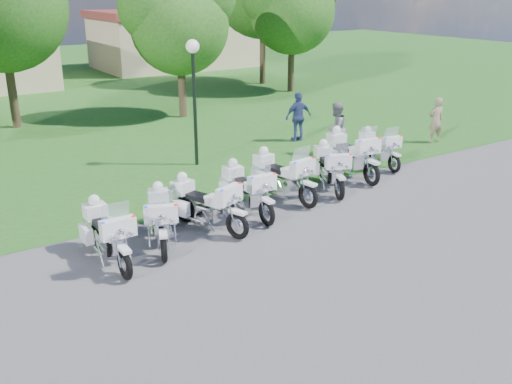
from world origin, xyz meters
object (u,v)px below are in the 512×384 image
motorcycle_4 (282,175)px  bystander_a (436,120)px  motorcycle_1 (161,217)px  motorcycle_0 (107,233)px  motorcycle_5 (330,167)px  bystander_c (298,117)px  motorcycle_3 (247,189)px  lamp_post (193,72)px  motorcycle_2 (205,203)px  motorcycle_7 (378,148)px  motorcycle_6 (351,153)px  bystander_b (336,129)px

motorcycle_4 → bystander_a: (8.58, 1.78, 0.18)m
motorcycle_1 → motorcycle_4: size_ratio=0.90×
motorcycle_0 → motorcycle_5: (7.21, 1.04, 0.00)m
motorcycle_1 → motorcycle_5: size_ratio=0.99×
bystander_a → bystander_c: (-4.29, 3.11, 0.08)m
motorcycle_3 → bystander_c: 7.82m
motorcycle_0 → lamp_post: (5.00, 5.38, 2.47)m
motorcycle_0 → motorcycle_2: size_ratio=1.03×
motorcycle_0 → motorcycle_3: (4.08, 0.73, 0.00)m
motorcycle_1 → motorcycle_7: bearing=-147.5°
motorcycle_2 → motorcycle_6: motorcycle_6 is taller
motorcycle_0 → bystander_b: size_ratio=1.27×
motorcycle_2 → motorcycle_3: motorcycle_2 is taller
motorcycle_0 → lamp_post: lamp_post is taller
motorcycle_6 → motorcycle_5: bearing=29.5°
bystander_b → bystander_a: bearing=148.5°
lamp_post → bystander_a: 9.71m
motorcycle_5 → bystander_c: 5.65m
lamp_post → bystander_c: 5.34m
motorcycle_0 → motorcycle_4: (5.53, 1.14, 0.03)m
bystander_a → motorcycle_4: bearing=21.8°
motorcycle_1 → motorcycle_4: 4.27m
motorcycle_1 → bystander_a: 13.03m
motorcycle_1 → bystander_b: bearing=-135.9°
motorcycle_6 → lamp_post: 5.71m
motorcycle_7 → motorcycle_6: bearing=21.0°
motorcycle_5 → bystander_c: size_ratio=1.19×
bystander_a → motorcycle_2: bearing=22.5°
motorcycle_4 → motorcycle_6: bearing=-178.7°
motorcycle_2 → motorcycle_7: bearing=172.2°
motorcycle_5 → bystander_b: size_ratio=1.20×
motorcycle_4 → lamp_post: lamp_post is taller
motorcycle_6 → motorcycle_7: 1.60m
motorcycle_3 → motorcycle_7: 6.17m
lamp_post → bystander_a: bearing=-15.1°
motorcycle_5 → bystander_c: bystander_c is taller
motorcycle_5 → motorcycle_4: bearing=19.8°
motorcycle_1 → bystander_c: size_ratio=1.17×
lamp_post → bystander_a: size_ratio=2.36×
motorcycle_5 → motorcycle_6: size_ratio=0.86×
lamp_post → bystander_c: size_ratio=2.18×
bystander_a → bystander_c: size_ratio=0.92×
motorcycle_3 → bystander_c: size_ratio=1.27×
motorcycle_2 → motorcycle_7: motorcycle_2 is taller
motorcycle_2 → bystander_c: 9.13m
bystander_a → motorcycle_6: bearing=23.2°
motorcycle_1 → bystander_c: bearing=-124.2°
motorcycle_3 → motorcycle_6: (4.49, 0.90, 0.06)m
motorcycle_3 → bystander_c: (5.74, 5.30, 0.28)m
motorcycle_7 → bystander_b: bystander_b is taller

